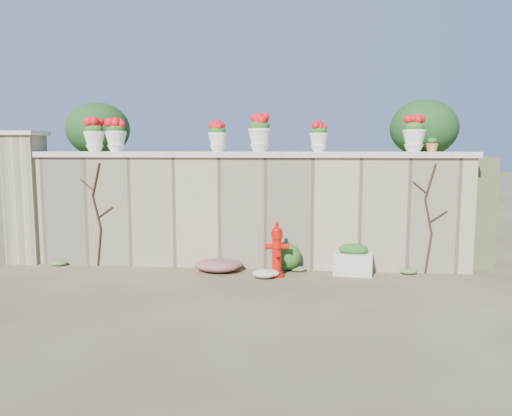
# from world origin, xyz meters

# --- Properties ---
(ground) EXTENTS (80.00, 80.00, 0.00)m
(ground) POSITION_xyz_m (0.00, 0.00, 0.00)
(ground) COLOR #4E4227
(ground) RESTS_ON ground
(stone_wall) EXTENTS (8.00, 0.40, 2.00)m
(stone_wall) POSITION_xyz_m (0.00, 1.80, 1.00)
(stone_wall) COLOR tan
(stone_wall) RESTS_ON ground
(wall_cap) EXTENTS (8.10, 0.52, 0.10)m
(wall_cap) POSITION_xyz_m (0.00, 1.80, 2.05)
(wall_cap) COLOR beige
(wall_cap) RESTS_ON stone_wall
(gate_pillar) EXTENTS (0.72, 0.72, 2.48)m
(gate_pillar) POSITION_xyz_m (-4.15, 1.80, 1.26)
(gate_pillar) COLOR tan
(gate_pillar) RESTS_ON ground
(raised_fill) EXTENTS (9.00, 6.00, 2.00)m
(raised_fill) POSITION_xyz_m (0.00, 5.00, 1.00)
(raised_fill) COLOR #384C23
(raised_fill) RESTS_ON ground
(back_shrub_left) EXTENTS (1.30, 1.30, 1.10)m
(back_shrub_left) POSITION_xyz_m (-3.20, 3.00, 2.55)
(back_shrub_left) COLOR #143814
(back_shrub_left) RESTS_ON raised_fill
(back_shrub_right) EXTENTS (1.30, 1.30, 1.10)m
(back_shrub_right) POSITION_xyz_m (3.40, 3.00, 2.55)
(back_shrub_right) COLOR #143814
(back_shrub_right) RESTS_ON raised_fill
(vine_left) EXTENTS (0.60, 0.04, 1.91)m
(vine_left) POSITION_xyz_m (-2.67, 1.58, 0.99)
(vine_left) COLOR black
(vine_left) RESTS_ON ground
(vine_right) EXTENTS (0.60, 0.04, 1.91)m
(vine_right) POSITION_xyz_m (3.23, 1.58, 0.99)
(vine_right) COLOR black
(vine_right) RESTS_ON ground
(fire_hydrant) EXTENTS (0.40, 0.29, 0.93)m
(fire_hydrant) POSITION_xyz_m (0.65, 1.13, 0.47)
(fire_hydrant) COLOR #BD1107
(fire_hydrant) RESTS_ON ground
(planter_box) EXTENTS (0.69, 0.46, 0.54)m
(planter_box) POSITION_xyz_m (1.94, 1.39, 0.25)
(planter_box) COLOR beige
(planter_box) RESTS_ON ground
(green_shrub) EXTENTS (0.64, 0.58, 0.61)m
(green_shrub) POSITION_xyz_m (0.80, 1.55, 0.31)
(green_shrub) COLOR #1E5119
(green_shrub) RESTS_ON ground
(magenta_clump) EXTENTS (0.98, 0.66, 0.26)m
(magenta_clump) POSITION_xyz_m (-0.30, 1.31, 0.13)
(magenta_clump) COLOR #AE2261
(magenta_clump) RESTS_ON ground
(white_flowers) EXTENTS (0.50, 0.40, 0.18)m
(white_flowers) POSITION_xyz_m (0.47, 0.98, 0.09)
(white_flowers) COLOR white
(white_flowers) RESTS_ON ground
(urn_pot_0) EXTENTS (0.38, 0.38, 0.59)m
(urn_pot_0) POSITION_xyz_m (-2.77, 1.80, 2.39)
(urn_pot_0) COLOR silver
(urn_pot_0) RESTS_ON wall_cap
(urn_pot_1) EXTENTS (0.38, 0.38, 0.60)m
(urn_pot_1) POSITION_xyz_m (-2.36, 1.80, 2.40)
(urn_pot_1) COLOR silver
(urn_pot_1) RESTS_ON wall_cap
(urn_pot_2) EXTENTS (0.35, 0.35, 0.55)m
(urn_pot_2) POSITION_xyz_m (-0.47, 1.80, 2.37)
(urn_pot_2) COLOR silver
(urn_pot_2) RESTS_ON wall_cap
(urn_pot_3) EXTENTS (0.42, 0.42, 0.66)m
(urn_pot_3) POSITION_xyz_m (0.29, 1.80, 2.42)
(urn_pot_3) COLOR silver
(urn_pot_3) RESTS_ON wall_cap
(urn_pot_4) EXTENTS (0.34, 0.34, 0.53)m
(urn_pot_4) POSITION_xyz_m (1.34, 1.80, 2.36)
(urn_pot_4) COLOR silver
(urn_pot_4) RESTS_ON wall_cap
(urn_pot_5) EXTENTS (0.39, 0.39, 0.61)m
(urn_pot_5) POSITION_xyz_m (2.97, 1.80, 2.40)
(urn_pot_5) COLOR silver
(urn_pot_5) RESTS_ON wall_cap
(terracotta_pot) EXTENTS (0.20, 0.20, 0.24)m
(terracotta_pot) POSITION_xyz_m (3.28, 1.80, 2.21)
(terracotta_pot) COLOR #C9673D
(terracotta_pot) RESTS_ON wall_cap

